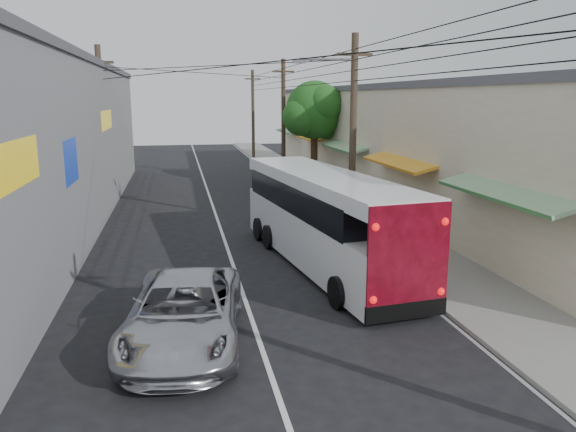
% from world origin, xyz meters
% --- Properties ---
extents(ground, '(120.00, 120.00, 0.00)m').
position_xyz_m(ground, '(0.00, 0.00, 0.00)').
color(ground, black).
rests_on(ground, ground).
extents(sidewalk, '(3.00, 80.00, 0.12)m').
position_xyz_m(sidewalk, '(6.50, 20.00, 0.06)').
color(sidewalk, slate).
rests_on(sidewalk, ground).
extents(building_right, '(7.09, 40.00, 6.25)m').
position_xyz_m(building_right, '(10.99, 22.00, 3.15)').
color(building_right, beige).
rests_on(building_right, ground).
extents(building_left, '(7.20, 36.00, 7.25)m').
position_xyz_m(building_left, '(-8.50, 18.00, 3.65)').
color(building_left, slate).
rests_on(building_left, ground).
extents(utility_poles, '(11.80, 45.28, 8.00)m').
position_xyz_m(utility_poles, '(3.13, 20.33, 4.13)').
color(utility_poles, '#473828').
rests_on(utility_poles, ground).
extents(street_tree, '(4.40, 4.00, 6.60)m').
position_xyz_m(street_tree, '(6.87, 26.02, 4.67)').
color(street_tree, '#3F2B19').
rests_on(street_tree, ground).
extents(coach_bus, '(3.65, 11.09, 3.14)m').
position_xyz_m(coach_bus, '(2.99, 9.09, 1.63)').
color(coach_bus, white).
rests_on(coach_bus, ground).
extents(jeepney, '(3.19, 5.75, 1.52)m').
position_xyz_m(jeepney, '(-1.70, 3.67, 0.76)').
color(jeepney, '#BBBBC2').
rests_on(jeepney, ground).
extents(parked_suv, '(3.03, 6.04, 1.68)m').
position_xyz_m(parked_suv, '(3.80, 17.31, 0.84)').
color(parked_suv, '#ABAAB2').
rests_on(parked_suv, ground).
extents(parked_car_mid, '(1.72, 4.14, 1.40)m').
position_xyz_m(parked_car_mid, '(3.80, 21.64, 0.70)').
color(parked_car_mid, '#232327').
rests_on(parked_car_mid, ground).
extents(parked_car_far, '(1.88, 4.23, 1.35)m').
position_xyz_m(parked_car_far, '(4.60, 27.19, 0.68)').
color(parked_car_far, black).
rests_on(parked_car_far, ground).
extents(pedestrian_near, '(0.70, 0.60, 1.63)m').
position_xyz_m(pedestrian_near, '(5.40, 15.54, 0.93)').
color(pedestrian_near, '#C2668D').
rests_on(pedestrian_near, sidewalk).
extents(pedestrian_far, '(0.83, 0.70, 1.50)m').
position_xyz_m(pedestrian_far, '(5.98, 11.28, 0.87)').
color(pedestrian_far, '#8195BC').
rests_on(pedestrian_far, sidewalk).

